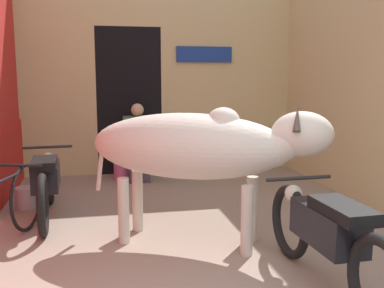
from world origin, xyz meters
TOP-DOWN VIEW (x-y plane):
  - wall_back_with_doorway at (-0.20, 5.46)m, footprint 4.42×0.93m
  - cow at (-0.09, 1.92)m, footprint 2.26×1.46m
  - motorcycle_near at (0.63, 0.79)m, footprint 0.58×1.92m
  - motorcycle_far at (-1.61, 3.02)m, footprint 0.58×1.84m
  - bicycle at (-1.91, 2.16)m, footprint 0.60×1.66m
  - shopkeeper_seated at (-0.43, 4.61)m, footprint 0.44×0.33m
  - plastic_stool at (-0.68, 4.76)m, footprint 0.35×0.35m
  - bucket at (-1.90, 3.47)m, footprint 0.26×0.26m

SIDE VIEW (x-z plane):
  - bucket at x=-1.90m, z-range 0.00..0.26m
  - plastic_stool at x=-0.68m, z-range 0.02..0.47m
  - bicycle at x=-1.91m, z-range 0.00..0.73m
  - motorcycle_far at x=-1.61m, z-range 0.05..0.81m
  - motorcycle_near at x=0.63m, z-range 0.05..0.82m
  - shopkeeper_seated at x=-0.43m, z-range 0.03..1.21m
  - cow at x=-0.09m, z-range 0.26..1.63m
  - wall_back_with_doorway at x=-0.20m, z-range -0.19..3.14m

